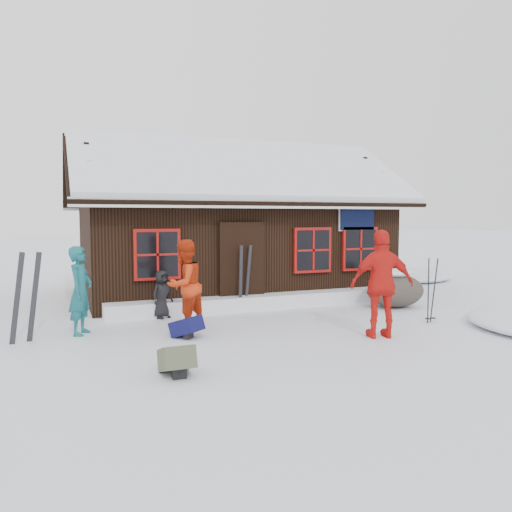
# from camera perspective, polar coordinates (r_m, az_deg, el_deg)

# --- Properties ---
(ground) EXTENTS (120.00, 120.00, 0.00)m
(ground) POSITION_cam_1_polar(r_m,az_deg,el_deg) (9.46, -1.64, -8.85)
(ground) COLOR white
(ground) RESTS_ON ground
(mountain_hut) EXTENTS (8.90, 6.09, 4.42)m
(mountain_hut) POSITION_cam_1_polar(r_m,az_deg,el_deg) (14.41, -2.93, 2.07)
(mountain_hut) COLOR black
(mountain_hut) RESTS_ON ground
(snow_drift) EXTENTS (7.60, 0.60, 0.35)m
(snow_drift) POSITION_cam_1_polar(r_m,az_deg,el_deg) (12.02, 1.35, -5.13)
(snow_drift) COLOR white
(snow_drift) RESTS_ON ground
(snow_mounds) EXTENTS (20.60, 13.20, 0.48)m
(snow_mounds) POSITION_cam_1_polar(r_m,az_deg,el_deg) (11.76, 2.79, -6.21)
(snow_mounds) COLOR white
(snow_mounds) RESTS_ON ground
(skier_teal) EXTENTS (0.61, 0.71, 1.65)m
(skier_teal) POSITION_cam_1_polar(r_m,az_deg,el_deg) (9.80, -19.42, -3.74)
(skier_teal) COLOR #145A61
(skier_teal) RESTS_ON ground
(skier_orange_left) EXTENTS (1.08, 1.03, 1.75)m
(skier_orange_left) POSITION_cam_1_polar(r_m,az_deg,el_deg) (9.72, -8.18, -3.28)
(skier_orange_left) COLOR red
(skier_orange_left) RESTS_ON ground
(skier_orange_right) EXTENTS (1.24, 0.78, 1.96)m
(skier_orange_right) POSITION_cam_1_polar(r_m,az_deg,el_deg) (9.26, 14.21, -3.11)
(skier_orange_right) COLOR red
(skier_orange_right) RESTS_ON ground
(skier_crouched) EXTENTS (0.60, 0.54, 1.04)m
(skier_crouched) POSITION_cam_1_polar(r_m,az_deg,el_deg) (10.96, -10.70, -4.32)
(skier_crouched) COLOR black
(skier_crouched) RESTS_ON ground
(boulder) EXTENTS (1.45, 1.09, 0.84)m
(boulder) POSITION_cam_1_polar(r_m,az_deg,el_deg) (12.55, 15.65, -3.71)
(boulder) COLOR #4A433B
(boulder) RESTS_ON ground
(ski_pair_left) EXTENTS (0.57, 0.14, 1.63)m
(ski_pair_left) POSITION_cam_1_polar(r_m,az_deg,el_deg) (9.55, -24.84, -4.44)
(ski_pair_left) COLOR black
(ski_pair_left) RESTS_ON ground
(ski_pair_right) EXTENTS (0.42, 0.25, 1.58)m
(ski_pair_right) POSITION_cam_1_polar(r_m,az_deg,el_deg) (11.66, -1.34, -2.63)
(ski_pair_right) COLOR black
(ski_pair_right) RESTS_ON ground
(ski_poles) EXTENTS (0.25, 0.12, 1.38)m
(ski_poles) POSITION_cam_1_polar(r_m,az_deg,el_deg) (10.95, 19.39, -3.82)
(ski_poles) COLOR black
(ski_poles) RESTS_ON ground
(backpack_blue) EXTENTS (0.62, 0.64, 0.28)m
(backpack_blue) POSITION_cam_1_polar(r_m,az_deg,el_deg) (9.20, -7.92, -8.38)
(backpack_blue) COLOR #0F1042
(backpack_blue) RESTS_ON ground
(backpack_olive) EXTENTS (0.43, 0.57, 0.31)m
(backpack_olive) POSITION_cam_1_polar(r_m,az_deg,el_deg) (7.11, -9.05, -12.13)
(backpack_olive) COLOR #4C5039
(backpack_olive) RESTS_ON ground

